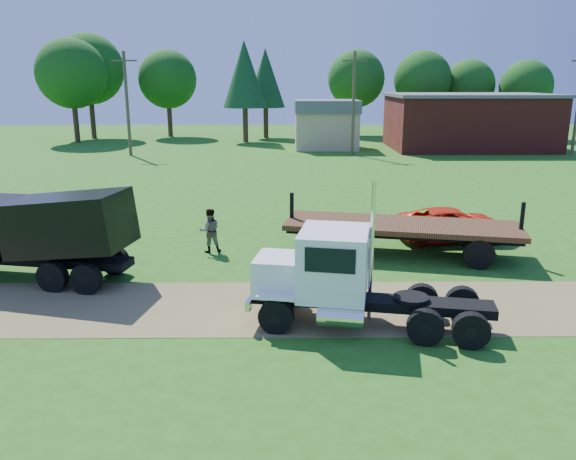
{
  "coord_description": "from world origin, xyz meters",
  "views": [
    {
      "loc": [
        -0.24,
        -15.76,
        6.67
      ],
      "look_at": [
        -0.08,
        3.02,
        1.6
      ],
      "focal_mm": 35.0,
      "sensor_mm": 36.0,
      "label": 1
    }
  ],
  "objects_px": {
    "orange_pickup": "(453,224)",
    "flatbed_trailer": "(401,230)",
    "white_semi_tractor": "(336,277)",
    "black_dump_truck": "(34,230)"
  },
  "relations": [
    {
      "from": "flatbed_trailer",
      "to": "white_semi_tractor",
      "type": "bearing_deg",
      "value": -103.86
    },
    {
      "from": "black_dump_truck",
      "to": "flatbed_trailer",
      "type": "height_order",
      "value": "black_dump_truck"
    },
    {
      "from": "white_semi_tractor",
      "to": "black_dump_truck",
      "type": "distance_m",
      "value": 10.52
    },
    {
      "from": "white_semi_tractor",
      "to": "black_dump_truck",
      "type": "relative_size",
      "value": 0.91
    },
    {
      "from": "white_semi_tractor",
      "to": "orange_pickup",
      "type": "relative_size",
      "value": 1.39
    },
    {
      "from": "orange_pickup",
      "to": "flatbed_trailer",
      "type": "bearing_deg",
      "value": 124.4
    },
    {
      "from": "black_dump_truck",
      "to": "orange_pickup",
      "type": "height_order",
      "value": "black_dump_truck"
    },
    {
      "from": "white_semi_tractor",
      "to": "black_dump_truck",
      "type": "xyz_separation_m",
      "value": [
        -9.85,
        3.68,
        0.37
      ]
    },
    {
      "from": "white_semi_tractor",
      "to": "orange_pickup",
      "type": "height_order",
      "value": "white_semi_tractor"
    },
    {
      "from": "black_dump_truck",
      "to": "orange_pickup",
      "type": "distance_m",
      "value": 16.39
    }
  ]
}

